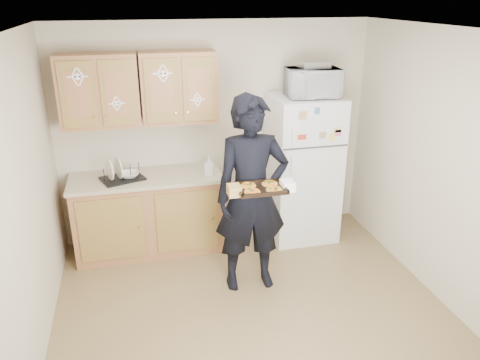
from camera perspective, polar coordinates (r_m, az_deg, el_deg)
The scene contains 23 objects.
floor at distance 4.47m, azimuth 1.90°, elevation -16.31°, with size 3.60×3.60×0.00m, color brown.
ceiling at distance 3.52m, azimuth 2.43°, elevation 17.63°, with size 3.60×3.60×0.00m, color silver.
wall_back at distance 5.48m, azimuth -2.94°, elevation 5.84°, with size 3.60×0.04×2.50m, color beige.
wall_front at distance 2.38m, azimuth 14.41°, elevation -18.19°, with size 3.60×0.04×2.50m, color beige.
wall_left at distance 3.79m, azimuth -25.13°, elevation -3.78°, with size 0.04×3.60×2.50m, color beige.
wall_right at distance 4.62m, azimuth 24.20°, elevation 0.79°, with size 0.04×3.60×2.50m, color beige.
refrigerator at distance 5.51m, azimuth 7.62°, elevation 1.40°, with size 0.75×0.70×1.70m, color white.
base_cabinet at distance 5.39m, azimuth -11.06°, elevation -4.19°, with size 1.60×0.60×0.86m, color brown.
countertop at distance 5.21m, azimuth -11.41°, elevation 0.27°, with size 1.64×0.64×0.04m, color #BDAD91.
upper_cab_left at distance 5.09m, azimuth -16.86°, elevation 10.36°, with size 0.80×0.33×0.75m, color brown.
upper_cab_right at distance 5.11m, azimuth -7.50°, elevation 11.14°, with size 0.80×0.33×0.75m, color brown.
cereal_box at distance 6.17m, azimuth 11.00°, elevation -3.47°, with size 0.20×0.07×0.32m, color #D8C04C.
person at distance 4.44m, azimuth 1.43°, elevation -1.94°, with size 0.71×0.46×1.94m, color black.
baking_tray at distance 4.10m, azimuth 2.58°, elevation -1.10°, with size 0.42×0.31×0.04m, color black.
pizza_front_left at distance 4.00m, azimuth 1.49°, elevation -1.39°, with size 0.14×0.14×0.02m, color #FFA020.
pizza_front_right at distance 4.05m, azimuth 4.20°, elevation -1.14°, with size 0.14×0.14×0.02m, color #FFA020.
pizza_back_left at distance 4.13m, azimuth 1.00°, elevation -0.64°, with size 0.14×0.14×0.02m, color #FFA020.
pizza_back_right at distance 4.18m, azimuth 3.64°, elevation -0.41°, with size 0.14×0.14×0.02m, color #FFA020.
microwave at distance 5.22m, azimuth 8.84°, elevation 11.64°, with size 0.56×0.38×0.31m, color white.
foil_pan at distance 5.23m, azimuth 8.99°, elevation 13.73°, with size 0.31×0.22×0.07m, color #ADADB4.
dish_rack at distance 5.14m, azimuth -14.21°, elevation 0.97°, with size 0.43×0.32×0.17m, color black.
bowl at distance 5.15m, azimuth -13.34°, elevation 0.65°, with size 0.21×0.21×0.05m, color white.
soap_bottle at distance 5.12m, azimuth -3.83°, elevation 1.78°, with size 0.09×0.10×0.21m, color white.
Camera 1 is at (-0.96, -3.38, 2.76)m, focal length 35.00 mm.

